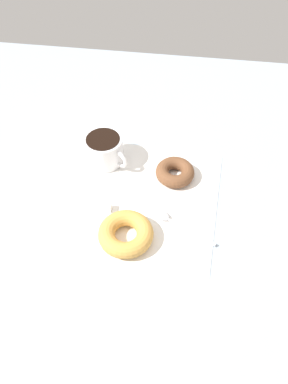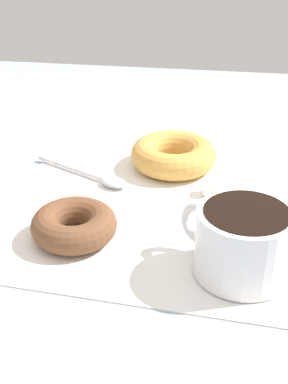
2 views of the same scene
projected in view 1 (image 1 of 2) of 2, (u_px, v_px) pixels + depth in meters
ground_plane at (143, 196)px, 86.50cm from camera, size 120.00×120.00×2.00cm
napkin at (144, 198)px, 84.59cm from camera, size 35.66×35.66×0.30cm
coffee_cup at (104, 149)px, 89.41cm from camera, size 9.19×11.05×6.80cm
donut_near_cup at (126, 234)px, 76.22cm from camera, size 11.38×11.38×3.46cm
donut_far at (175, 172)px, 87.39cm from camera, size 9.12×9.12×3.07cm
spoon at (171, 220)px, 79.98cm from camera, size 7.97×13.97×0.90cm
sugar_cube at (108, 207)px, 81.66cm from camera, size 1.68×1.68×1.68cm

